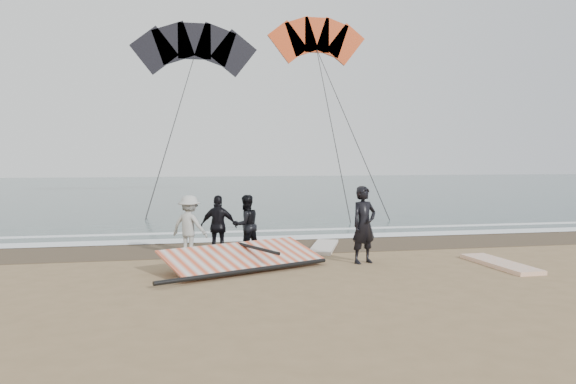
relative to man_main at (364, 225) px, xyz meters
name	(u,v)px	position (x,y,z in m)	size (l,w,h in m)	color
ground	(346,280)	(-0.96, -1.69, -0.90)	(120.00, 120.00, 0.00)	#8C704C
sea	(218,189)	(-0.96, 31.31, -0.89)	(120.00, 54.00, 0.02)	#233838
wet_sand	(298,245)	(-0.96, 2.81, -0.89)	(120.00, 2.80, 0.01)	#4C3D2B
foam_near	(288,238)	(-0.96, 4.21, -0.87)	(120.00, 0.90, 0.01)	white
foam_far	(277,230)	(-0.96, 5.91, -0.87)	(120.00, 0.45, 0.01)	white
man_main	(364,225)	(0.00, 0.00, 0.00)	(0.66, 0.43, 1.80)	black
board_white	(500,264)	(2.93, -0.94, -0.85)	(0.64, 2.30, 0.09)	silver
board_cream	(324,247)	(-0.37, 2.18, -0.85)	(0.59, 2.22, 0.09)	beige
trio_cluster	(215,226)	(-3.32, 1.63, -0.14)	(2.42, 1.11, 1.53)	black
sail_rig	(239,259)	(-2.91, 0.03, -0.71)	(3.79, 3.01, 0.49)	black
kite_red	(317,44)	(3.87, 19.48, 8.10)	(6.18, 6.19, 15.02)	#D84519
kite_dark	(194,52)	(-3.11, 19.94, 7.46)	(7.95, 5.20, 13.21)	black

